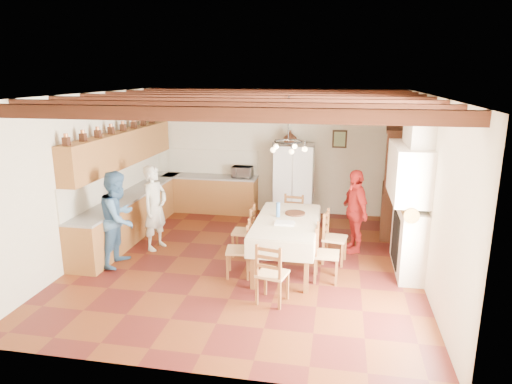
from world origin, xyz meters
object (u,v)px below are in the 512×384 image
(chair_left_near, at_px, (238,249))
(dining_table, at_px, (287,224))
(person_man, at_px, (155,208))
(microwave, at_px, (243,172))
(chair_left_far, at_px, (244,231))
(chair_end_far, at_px, (292,219))
(chair_right_near, at_px, (327,253))
(chair_end_near, at_px, (272,272))
(chair_right_far, at_px, (335,237))
(person_woman_blue, at_px, (119,218))
(refrigerator, at_px, (294,182))
(person_woman_red, at_px, (355,211))
(hutch, at_px, (396,182))

(chair_left_near, bearing_deg, dining_table, 114.59)
(person_man, relative_size, microwave, 3.46)
(chair_left_far, height_order, chair_end_far, same)
(chair_right_near, distance_m, microwave, 4.11)
(chair_end_near, xyz_separation_m, person_man, (-2.56, 1.76, 0.35))
(chair_right_near, xyz_separation_m, chair_right_far, (0.12, 0.78, 0.00))
(chair_end_near, height_order, chair_end_far, same)
(chair_right_near, relative_size, chair_end_far, 1.00)
(chair_left_near, bearing_deg, person_woman_blue, -100.48)
(refrigerator, bearing_deg, dining_table, -86.42)
(chair_right_near, height_order, person_woman_blue, person_woman_blue)
(chair_right_far, relative_size, microwave, 2.00)
(chair_end_far, distance_m, microwave, 2.33)
(chair_left_far, distance_m, chair_end_near, 1.91)
(person_man, distance_m, person_woman_red, 3.84)
(hutch, distance_m, microwave, 3.58)
(microwave, bearing_deg, person_woman_red, -35.76)
(hutch, relative_size, chair_left_near, 2.37)
(chair_right_near, bearing_deg, person_woman_blue, 90.40)
(hutch, height_order, dining_table, hutch)
(person_man, height_order, person_woman_blue, person_woman_blue)
(chair_left_far, bearing_deg, person_woman_blue, -69.69)
(hutch, relative_size, dining_table, 1.11)
(dining_table, distance_m, chair_right_far, 0.98)
(chair_end_far, bearing_deg, hutch, 30.89)
(chair_end_near, height_order, person_woman_red, person_woman_red)
(chair_end_far, bearing_deg, chair_end_near, -83.13)
(dining_table, distance_m, chair_left_far, 1.02)
(dining_table, height_order, person_woman_blue, person_woman_blue)
(dining_table, relative_size, person_woman_red, 1.28)
(hutch, relative_size, person_woman_red, 1.42)
(person_woman_blue, distance_m, person_woman_red, 4.36)
(hutch, bearing_deg, chair_end_far, -151.31)
(person_woman_blue, bearing_deg, person_man, -20.40)
(chair_right_far, height_order, person_woman_red, person_woman_red)
(chair_right_far, relative_size, person_man, 0.58)
(chair_right_near, bearing_deg, chair_end_near, 140.31)
(chair_left_near, bearing_deg, chair_end_near, 33.02)
(chair_end_far, distance_m, person_woman_red, 1.29)
(chair_right_far, distance_m, person_woman_blue, 3.87)
(refrigerator, relative_size, person_woman_red, 1.10)
(dining_table, relative_size, chair_left_near, 2.14)
(chair_end_far, bearing_deg, dining_table, -81.00)
(chair_right_far, bearing_deg, chair_end_far, 53.49)
(chair_left_far, height_order, person_man, person_man)
(hutch, distance_m, chair_end_far, 2.36)
(chair_right_near, distance_m, chair_end_near, 1.19)
(dining_table, height_order, chair_left_far, chair_left_far)
(chair_right_far, bearing_deg, person_woman_red, -19.23)
(refrigerator, xyz_separation_m, person_woman_red, (1.35, -1.81, -0.08))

